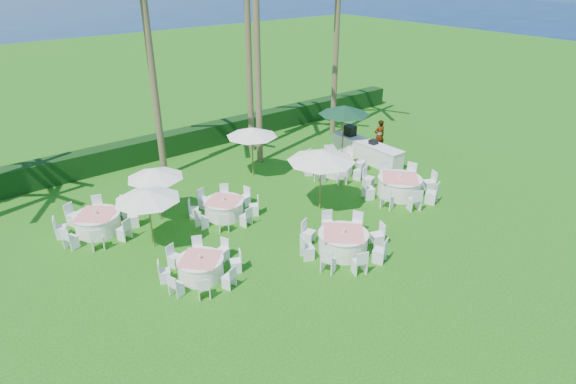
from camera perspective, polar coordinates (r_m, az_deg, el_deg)
name	(u,v)px	position (r m, az deg, el deg)	size (l,w,h in m)	color
ground	(308,247)	(18.26, 2.41, -6.48)	(120.00, 120.00, 0.00)	#1C570E
hedge	(166,145)	(27.29, -14.21, 5.48)	(34.00, 1.00, 1.20)	black
banquet_table_a	(201,267)	(16.76, -10.32, -8.74)	(2.72, 2.72, 0.86)	white
banquet_table_b	(343,242)	(17.84, 6.53, -5.88)	(3.17, 3.17, 0.98)	white
banquet_table_c	(399,186)	(22.46, 13.05, 0.71)	(3.41, 3.41, 1.04)	white
banquet_table_d	(98,222)	(20.43, -21.63, -3.36)	(3.07, 3.07, 0.95)	white
banquet_table_e	(224,208)	(20.31, -7.59, -1.87)	(2.90, 2.90, 0.89)	white
banquet_table_f	(335,165)	(24.35, 5.58, 3.21)	(3.17, 3.17, 0.96)	white
umbrella_a	(147,195)	(17.92, -16.37, -0.32)	(2.38, 2.38, 2.38)	brown
umbrella_b	(321,156)	(19.90, 3.98, 4.31)	(2.87, 2.87, 2.70)	brown
umbrella_c	(155,173)	(19.84, -15.50, 2.16)	(2.27, 2.27, 2.30)	brown
umbrella_d	(252,132)	(23.29, -4.32, 7.11)	(2.48, 2.48, 2.51)	brown
umbrella_green	(344,110)	(26.09, 6.68, 9.65)	(2.75, 2.75, 2.78)	brown
buffet_table	(366,150)	(26.16, 9.20, 4.95)	(0.94, 4.44, 1.58)	white
staff_person	(379,136)	(27.32, 10.76, 6.55)	(0.67, 0.44, 1.83)	gray
palm_b	(152,72)	(23.34, -15.78, 13.52)	(4.37, 4.25, 9.34)	brown
palm_c	(257,29)	(24.12, -3.74, 18.71)	(4.27, 4.36, 12.55)	brown
palm_d	(249,54)	(26.08, -4.67, 15.95)	(4.40, 4.13, 9.64)	brown
palm_e	(336,41)	(28.67, 5.74, 17.37)	(4.37, 4.25, 10.18)	brown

